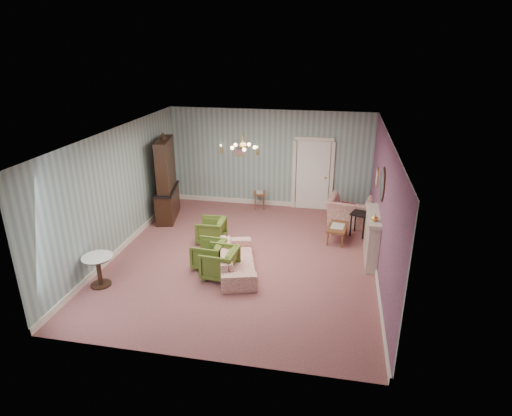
% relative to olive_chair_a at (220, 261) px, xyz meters
% --- Properties ---
extents(floor, '(7.00, 7.00, 0.00)m').
position_rel_olive_chair_a_xyz_m(floor, '(0.32, 0.95, -0.36)').
color(floor, '#925555').
rests_on(floor, ground).
extents(ceiling, '(7.00, 7.00, 0.00)m').
position_rel_olive_chair_a_xyz_m(ceiling, '(0.32, 0.95, 2.54)').
color(ceiling, white).
rests_on(ceiling, ground).
extents(wall_back, '(6.00, 0.00, 6.00)m').
position_rel_olive_chair_a_xyz_m(wall_back, '(0.32, 4.45, 1.09)').
color(wall_back, gray).
rests_on(wall_back, ground).
extents(wall_front, '(6.00, 0.00, 6.00)m').
position_rel_olive_chair_a_xyz_m(wall_front, '(0.32, -2.55, 1.09)').
color(wall_front, gray).
rests_on(wall_front, ground).
extents(wall_left, '(0.00, 7.00, 7.00)m').
position_rel_olive_chair_a_xyz_m(wall_left, '(-2.68, 0.95, 1.09)').
color(wall_left, gray).
rests_on(wall_left, ground).
extents(wall_right, '(0.00, 7.00, 7.00)m').
position_rel_olive_chair_a_xyz_m(wall_right, '(3.32, 0.95, 1.09)').
color(wall_right, gray).
rests_on(wall_right, ground).
extents(wall_right_floral, '(0.00, 7.00, 7.00)m').
position_rel_olive_chair_a_xyz_m(wall_right_floral, '(3.31, 0.95, 1.09)').
color(wall_right_floral, '#BB5D78').
rests_on(wall_right_floral, ground).
extents(door, '(1.12, 0.12, 2.16)m').
position_rel_olive_chair_a_xyz_m(door, '(1.62, 4.41, 0.72)').
color(door, white).
rests_on(door, floor).
extents(olive_chair_a, '(0.71, 0.75, 0.72)m').
position_rel_olive_chair_a_xyz_m(olive_chair_a, '(0.00, 0.00, 0.00)').
color(olive_chair_a, '#556A25').
rests_on(olive_chair_a, floor).
extents(olive_chair_b, '(0.66, 0.70, 0.67)m').
position_rel_olive_chair_a_xyz_m(olive_chair_b, '(-0.36, 0.38, -0.02)').
color(olive_chair_b, '#556A25').
rests_on(olive_chair_b, floor).
extents(olive_chair_c, '(0.63, 0.67, 0.67)m').
position_rel_olive_chair_a_xyz_m(olive_chair_c, '(-0.67, 1.61, -0.02)').
color(olive_chair_c, '#556A25').
rests_on(olive_chair_c, floor).
extents(sofa_chintz, '(1.04, 1.95, 0.73)m').
position_rel_olive_chair_a_xyz_m(sofa_chintz, '(0.31, 0.30, 0.00)').
color(sofa_chintz, '#A54248').
rests_on(sofa_chintz, floor).
extents(wingback_chair, '(1.27, 0.94, 1.01)m').
position_rel_olive_chair_a_xyz_m(wingback_chair, '(2.74, 3.42, 0.14)').
color(wingback_chair, '#A54248').
rests_on(wingback_chair, floor).
extents(dresser, '(0.79, 1.51, 2.40)m').
position_rel_olive_chair_a_xyz_m(dresser, '(-2.33, 2.90, 0.84)').
color(dresser, black).
rests_on(dresser, floor).
extents(fireplace, '(0.30, 1.40, 1.16)m').
position_rel_olive_chair_a_xyz_m(fireplace, '(3.18, 1.35, 0.22)').
color(fireplace, beige).
rests_on(fireplace, floor).
extents(mantel_vase, '(0.15, 0.15, 0.15)m').
position_rel_olive_chair_a_xyz_m(mantel_vase, '(3.16, 0.95, 0.87)').
color(mantel_vase, gold).
rests_on(mantel_vase, fireplace).
extents(oval_mirror, '(0.04, 0.76, 0.84)m').
position_rel_olive_chair_a_xyz_m(oval_mirror, '(3.28, 1.35, 1.49)').
color(oval_mirror, white).
rests_on(oval_mirror, wall_right).
extents(framed_print, '(0.04, 0.34, 0.42)m').
position_rel_olive_chair_a_xyz_m(framed_print, '(3.29, 2.70, 1.24)').
color(framed_print, gold).
rests_on(framed_print, wall_right).
extents(coffee_table, '(0.55, 0.86, 0.41)m').
position_rel_olive_chair_a_xyz_m(coffee_table, '(2.43, 2.26, -0.16)').
color(coffee_table, brown).
rests_on(coffee_table, floor).
extents(side_table_black, '(0.54, 0.54, 0.63)m').
position_rel_olive_chair_a_xyz_m(side_table_black, '(2.97, 2.71, -0.05)').
color(side_table_black, black).
rests_on(side_table_black, floor).
extents(pedestal_table, '(0.78, 0.78, 0.67)m').
position_rel_olive_chair_a_xyz_m(pedestal_table, '(-2.33, -0.82, -0.02)').
color(pedestal_table, black).
rests_on(pedestal_table, floor).
extents(nesting_table, '(0.41, 0.48, 0.55)m').
position_rel_olive_chair_a_xyz_m(nesting_table, '(0.09, 4.10, -0.09)').
color(nesting_table, brown).
rests_on(nesting_table, floor).
extents(gilt_mirror_back, '(0.28, 0.06, 0.36)m').
position_rel_olive_chair_a_xyz_m(gilt_mirror_back, '(-0.58, 4.41, 1.34)').
color(gilt_mirror_back, gold).
rests_on(gilt_mirror_back, wall_back).
extents(sconce_left, '(0.16, 0.12, 0.30)m').
position_rel_olive_chair_a_xyz_m(sconce_left, '(-1.13, 4.39, 1.34)').
color(sconce_left, gold).
rests_on(sconce_left, wall_back).
extents(sconce_right, '(0.16, 0.12, 0.30)m').
position_rel_olive_chair_a_xyz_m(sconce_right, '(-0.03, 4.39, 1.34)').
color(sconce_right, gold).
rests_on(sconce_right, wall_back).
extents(chandelier, '(0.56, 0.56, 0.36)m').
position_rel_olive_chair_a_xyz_m(chandelier, '(0.32, 0.95, 2.27)').
color(chandelier, gold).
rests_on(chandelier, ceiling).
extents(burgundy_cushion, '(0.41, 0.28, 0.39)m').
position_rel_olive_chair_a_xyz_m(burgundy_cushion, '(2.69, 3.27, 0.12)').
color(burgundy_cushion, maroon).
rests_on(burgundy_cushion, wingback_chair).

